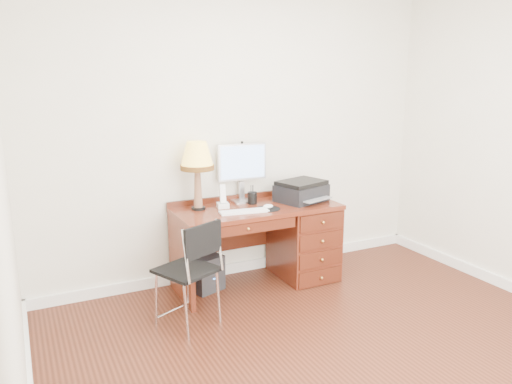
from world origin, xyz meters
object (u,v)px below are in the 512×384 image
desk (287,237)px  chair (189,265)px  phone (223,201)px  equipment_box (204,272)px  printer (301,191)px  leg_lamp (197,160)px  monitor (242,165)px

desk → chair: 1.27m
phone → equipment_box: (-0.19, 0.01, -0.65)m
printer → equipment_box: size_ratio=1.60×
chair → printer: bearing=-2.2°
printer → equipment_box: (-0.96, 0.10, -0.68)m
leg_lamp → chair: leg_lamp is taller
desk → printer: 0.46m
desk → chair: bearing=-155.3°
printer → leg_lamp: (-0.98, 0.13, 0.35)m
chair → phone: bearing=24.7°
printer → equipment_box: 1.18m
desk → monitor: monitor is taller
monitor → equipment_box: (-0.45, -0.14, -0.93)m
phone → equipment_box: phone is taller
desk → equipment_box: (-0.81, 0.10, -0.25)m
equipment_box → monitor: bearing=-1.9°
monitor → phone: (-0.26, -0.15, -0.28)m
leg_lamp → phone: 0.44m
leg_lamp → equipment_box: 1.03m
printer → phone: 0.77m
printer → chair: (-1.30, -0.53, -0.33)m
leg_lamp → printer: bearing=-7.7°
leg_lamp → chair: bearing=-115.7°
desk → leg_lamp: leg_lamp is taller
desk → phone: 0.74m
chair → desk: bearing=0.4°
desk → leg_lamp: (-0.83, 0.13, 0.78)m
phone → desk: bearing=3.4°
printer → phone: (-0.76, 0.09, -0.03)m
chair → equipment_box: bearing=37.0°
desk → leg_lamp: size_ratio=2.49×
desk → monitor: size_ratio=2.75×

